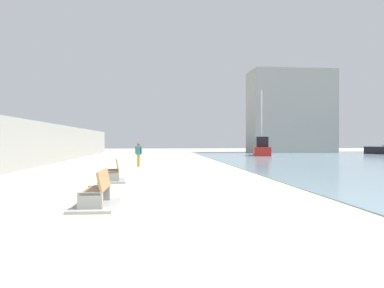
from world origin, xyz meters
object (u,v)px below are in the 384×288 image
bench_near (96,198)px  person_walking (139,153)px  bench_far (112,176)px  boat_mid_bay (262,148)px

bench_near → person_walking: (0.36, 15.89, 0.71)m
bench_far → person_walking: person_walking is taller
bench_far → boat_mid_bay: bearing=62.3°
bench_near → boat_mid_bay: 36.12m
person_walking → bench_near: bearing=-91.3°
bench_near → boat_mid_bay: boat_mid_bay is taller
bench_near → bench_far: size_ratio=0.95×
bench_near → bench_far: bearing=92.8°
person_walking → boat_mid_bay: boat_mid_bay is taller
bench_near → bench_far: same height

